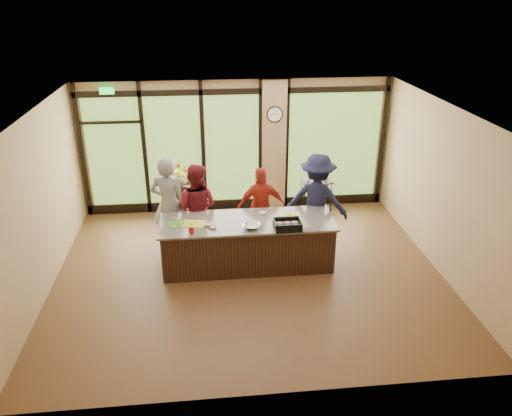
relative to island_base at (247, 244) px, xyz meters
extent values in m
plane|color=brown|center=(0.00, -0.30, -0.44)|extent=(7.00, 7.00, 0.00)
plane|color=white|center=(0.00, -0.30, 2.56)|extent=(7.00, 7.00, 0.00)
plane|color=tan|center=(0.00, 2.70, 1.06)|extent=(7.00, 0.00, 7.00)
plane|color=tan|center=(-3.50, -0.30, 1.06)|extent=(0.00, 6.00, 6.00)
plane|color=tan|center=(3.50, -0.30, 1.06)|extent=(0.00, 6.00, 6.00)
cube|color=tan|center=(0.85, 2.64, 1.06)|extent=(0.55, 0.12, 3.00)
cube|color=black|center=(0.00, 2.65, 2.31)|extent=(6.90, 0.08, 0.12)
cube|color=black|center=(0.00, 2.65, -0.32)|extent=(6.90, 0.08, 0.20)
cube|color=#19D83F|center=(-2.70, 2.60, 2.39)|extent=(0.30, 0.04, 0.14)
cube|color=#2E6423|center=(-2.70, 2.67, 1.01)|extent=(1.20, 0.02, 2.50)
cube|color=#2E6423|center=(-1.40, 2.67, 1.01)|extent=(1.20, 0.02, 2.50)
cube|color=#2E6423|center=(-0.10, 2.67, 1.01)|extent=(1.20, 0.02, 2.50)
cube|color=#2E6423|center=(2.25, 2.67, 1.01)|extent=(2.10, 0.02, 2.50)
cube|color=black|center=(-3.40, 2.65, 1.06)|extent=(0.08, 0.08, 3.00)
cube|color=black|center=(-2.05, 2.65, 1.06)|extent=(0.08, 0.08, 3.00)
cube|color=black|center=(-0.75, 2.65, 1.06)|extent=(0.08, 0.08, 3.00)
cube|color=black|center=(0.55, 2.65, 1.06)|extent=(0.08, 0.08, 3.00)
cube|color=black|center=(1.15, 2.65, 1.06)|extent=(0.08, 0.08, 3.00)
cube|color=black|center=(3.40, 2.65, 1.06)|extent=(0.08, 0.08, 3.00)
cube|color=black|center=(0.00, 0.00, 0.00)|extent=(3.10, 1.00, 0.88)
cube|color=slate|center=(0.00, 0.00, 0.46)|extent=(3.20, 1.10, 0.04)
cylinder|color=black|center=(0.85, 2.57, 1.81)|extent=(0.36, 0.04, 0.36)
cylinder|color=white|center=(0.85, 2.55, 1.81)|extent=(0.31, 0.01, 0.31)
cube|color=black|center=(0.85, 2.55, 1.86)|extent=(0.01, 0.00, 0.11)
cube|color=black|center=(0.80, 2.55, 1.81)|extent=(0.09, 0.00, 0.01)
imported|color=gray|center=(-1.45, 0.75, 0.54)|extent=(0.82, 0.66, 1.96)
imported|color=maroon|center=(-0.92, 0.76, 0.45)|extent=(1.05, 0.93, 1.78)
imported|color=#A42919|center=(0.36, 0.84, 0.37)|extent=(0.98, 0.45, 1.63)
imported|color=#171933|center=(1.45, 0.72, 0.51)|extent=(1.41, 1.13, 1.91)
cube|color=black|center=(0.68, -0.39, 0.52)|extent=(0.49, 0.39, 0.08)
imported|color=silver|center=(0.05, -0.30, 0.52)|extent=(0.38, 0.38, 0.08)
cube|color=#407B2C|center=(-1.24, 0.00, 0.49)|extent=(0.46, 0.40, 0.01)
cube|color=yellow|center=(-0.97, -0.03, 0.49)|extent=(0.45, 0.37, 0.01)
cube|color=yellow|center=(0.81, 0.14, 0.49)|extent=(0.42, 0.33, 0.01)
imported|color=white|center=(-0.71, -0.13, 0.50)|extent=(0.18, 0.18, 0.05)
imported|color=white|center=(-0.63, -0.24, 0.50)|extent=(0.16, 0.16, 0.04)
imported|color=white|center=(0.31, 0.28, 0.50)|extent=(0.16, 0.16, 0.03)
imported|color=red|center=(-1.01, -0.39, 0.52)|extent=(0.11, 0.11, 0.08)
cube|color=black|center=(-1.26, 2.45, -0.07)|extent=(0.42, 0.42, 0.73)
imported|color=olive|center=(-1.26, 2.45, 0.43)|extent=(0.34, 0.34, 0.28)
cube|color=black|center=(1.76, 2.06, -0.27)|extent=(0.73, 0.51, 0.03)
cube|color=black|center=(1.76, 2.06, 0.37)|extent=(0.73, 0.51, 0.03)
cylinder|color=black|center=(1.45, 1.89, -0.01)|extent=(0.02, 0.02, 0.86)
cylinder|color=black|center=(2.06, 1.89, -0.01)|extent=(0.02, 0.02, 0.86)
cylinder|color=black|center=(1.45, 2.23, -0.01)|extent=(0.02, 0.02, 0.86)
cylinder|color=black|center=(2.06, 2.23, -0.01)|extent=(0.02, 0.02, 0.86)
imported|color=silver|center=(1.55, 2.06, 0.43)|extent=(0.11, 0.11, 0.09)
imported|color=silver|center=(1.69, 2.06, 0.43)|extent=(0.11, 0.11, 0.09)
imported|color=silver|center=(1.83, 2.06, 0.43)|extent=(0.11, 0.11, 0.09)
imported|color=silver|center=(1.97, 2.06, 0.43)|extent=(0.11, 0.11, 0.09)
camera|label=1|loc=(-0.71, -8.17, 4.43)|focal=35.00mm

